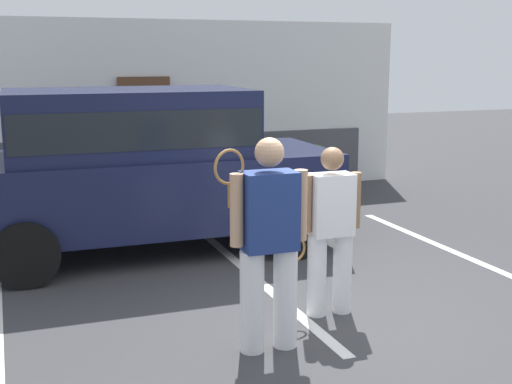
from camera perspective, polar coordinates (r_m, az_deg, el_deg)
The scene contains 8 objects.
ground_plane at distance 6.46m, azimuth 7.17°, elevation -10.93°, with size 40.00×40.00×0.00m, color #38383A.
parking_stripe_1 at distance 7.63m, azimuth -0.07°, elevation -7.25°, with size 0.12×4.40×0.01m, color silver.
parking_stripe_2 at distance 8.92m, azimuth 16.59°, elevation -4.95°, with size 0.12×4.40×0.01m, color silver.
house_frontage at distance 12.10m, azimuth -7.26°, elevation 6.57°, with size 8.74×0.40×3.06m.
parked_suv at distance 8.55m, azimuth -9.67°, elevation 2.52°, with size 4.64×2.23×2.05m.
tennis_player_man at distance 5.58m, azimuth 1.07°, elevation -4.20°, with size 0.80×0.29×1.81m.
tennis_player_woman at distance 6.41m, azimuth 6.28°, elevation -3.16°, with size 0.86×0.27×1.62m.
potted_plant_by_porch at distance 11.69m, azimuth 4.89°, elevation 1.96°, with size 0.72×0.72×0.95m.
Camera 1 is at (-2.85, -5.25, 2.45)m, focal length 47.30 mm.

